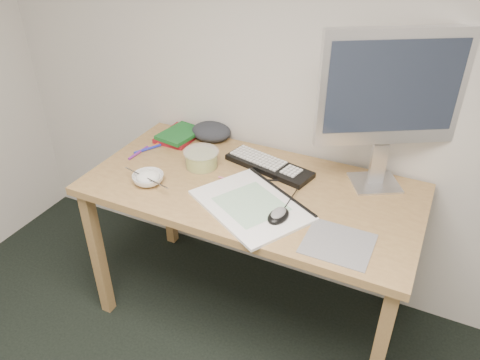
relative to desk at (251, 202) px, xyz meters
The scene contains 18 objects.
desk is the anchor object (origin of this frame).
mousepad 0.49m from the desk, 25.84° to the right, with size 0.24×0.22×0.00m, color slate.
sketchpad 0.17m from the desk, 66.64° to the right, with size 0.44×0.32×0.01m, color white.
keyboard 0.19m from the desk, 86.86° to the left, with size 0.41×0.13×0.02m, color black.
monitor 0.72m from the desk, 27.55° to the left, with size 0.50×0.32×0.65m.
mouse 0.28m from the desk, 42.43° to the right, with size 0.07×0.11×0.04m, color black.
rice_bowl 0.45m from the desk, 157.47° to the right, with size 0.13×0.13×0.04m, color white.
chopsticks 0.46m from the desk, 153.76° to the right, with size 0.02×0.02×0.25m, color silver.
fruit_tub 0.30m from the desk, 169.07° to the left, with size 0.16×0.16×0.08m, color gold.
book_red 0.58m from the desk, 154.22° to the left, with size 0.17×0.22×0.02m, color maroon.
book_green 0.56m from the desk, 154.85° to the left, with size 0.15×0.21×0.02m, color #175C23.
cloth_lump 0.49m from the desk, 139.13° to the left, with size 0.17×0.14×0.07m, color #222429.
pencil_pink 0.10m from the desk, behind, with size 0.01×0.01×0.20m, color #CA658D.
pencil_tan 0.12m from the desk, 41.14° to the left, with size 0.01×0.01×0.18m, color tan.
pencil_black 0.12m from the desk, 53.97° to the left, with size 0.01×0.01×0.19m, color black.
marker_blue 0.59m from the desk, behind, with size 0.01×0.01×0.14m, color #2129B5.
marker_orange 0.58m from the desk, 166.73° to the left, with size 0.01×0.01×0.14m, color orange.
marker_purple 0.60m from the desk, behind, with size 0.01×0.01×0.14m, color #6D2486.
Camera 1 is at (0.44, -0.08, 1.83)m, focal length 35.00 mm.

